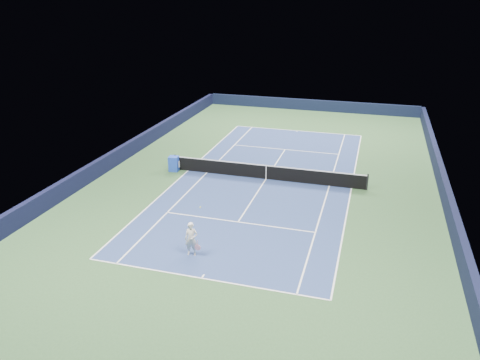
# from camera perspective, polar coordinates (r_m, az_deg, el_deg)

# --- Properties ---
(ground) EXTENTS (40.00, 40.00, 0.00)m
(ground) POSITION_cam_1_polar(r_m,az_deg,el_deg) (30.65, 3.19, 0.11)
(ground) COLOR #2B4D2A
(ground) RESTS_ON ground
(wall_far) EXTENTS (22.00, 0.35, 1.10)m
(wall_far) POSITION_cam_1_polar(r_m,az_deg,el_deg) (49.19, 8.63, 9.03)
(wall_far) COLOR black
(wall_far) RESTS_ON ground
(wall_right) EXTENTS (0.35, 40.00, 1.10)m
(wall_right) POSITION_cam_1_polar(r_m,az_deg,el_deg) (30.11, 23.67, -1.10)
(wall_right) COLOR black
(wall_right) RESTS_ON ground
(wall_left) EXTENTS (0.35, 40.00, 1.10)m
(wall_left) POSITION_cam_1_polar(r_m,az_deg,el_deg) (34.39, -14.65, 2.86)
(wall_left) COLOR black
(wall_left) RESTS_ON ground
(court_surface) EXTENTS (10.97, 23.77, 0.01)m
(court_surface) POSITION_cam_1_polar(r_m,az_deg,el_deg) (30.65, 3.19, 0.12)
(court_surface) COLOR navy
(court_surface) RESTS_ON ground
(baseline_far) EXTENTS (10.97, 0.08, 0.00)m
(baseline_far) POSITION_cam_1_polar(r_m,az_deg,el_deg) (41.71, 6.99, 5.99)
(baseline_far) COLOR white
(baseline_far) RESTS_ON ground
(baseline_near) EXTENTS (10.97, 0.08, 0.00)m
(baseline_near) POSITION_cam_1_polar(r_m,az_deg,el_deg) (20.54, -4.69, -11.85)
(baseline_near) COLOR white
(baseline_near) RESTS_ON ground
(sideline_doubles_right) EXTENTS (0.08, 23.77, 0.00)m
(sideline_doubles_right) POSITION_cam_1_polar(r_m,az_deg,el_deg) (30.00, 13.43, -0.98)
(sideline_doubles_right) COLOR white
(sideline_doubles_right) RESTS_ON ground
(sideline_doubles_left) EXTENTS (0.08, 23.77, 0.00)m
(sideline_doubles_left) POSITION_cam_1_polar(r_m,az_deg,el_deg) (32.24, -6.34, 1.15)
(sideline_doubles_left) COLOR white
(sideline_doubles_left) RESTS_ON ground
(sideline_singles_right) EXTENTS (0.08, 23.77, 0.00)m
(sideline_singles_right) POSITION_cam_1_polar(r_m,az_deg,el_deg) (30.07, 10.83, -0.70)
(sideline_singles_right) COLOR white
(sideline_singles_right) RESTS_ON ground
(sideline_singles_left) EXTENTS (0.08, 23.77, 0.00)m
(sideline_singles_left) POSITION_cam_1_polar(r_m,az_deg,el_deg) (31.76, -4.05, 0.91)
(sideline_singles_left) COLOR white
(sideline_singles_left) RESTS_ON ground
(service_line_far) EXTENTS (8.23, 0.08, 0.00)m
(service_line_far) POSITION_cam_1_polar(r_m,az_deg,el_deg) (36.54, 5.52, 3.73)
(service_line_far) COLOR white
(service_line_far) RESTS_ON ground
(service_line_near) EXTENTS (8.23, 0.08, 0.00)m
(service_line_near) POSITION_cam_1_polar(r_m,az_deg,el_deg) (25.01, -0.23, -5.14)
(service_line_near) COLOR white
(service_line_near) RESTS_ON ground
(center_service_line) EXTENTS (0.08, 12.80, 0.00)m
(center_service_line) POSITION_cam_1_polar(r_m,az_deg,el_deg) (30.65, 3.19, 0.13)
(center_service_line) COLOR white
(center_service_line) RESTS_ON ground
(center_mark_far) EXTENTS (0.08, 0.30, 0.00)m
(center_mark_far) POSITION_cam_1_polar(r_m,az_deg,el_deg) (41.57, 6.96, 5.94)
(center_mark_far) COLOR white
(center_mark_far) RESTS_ON ground
(center_mark_near) EXTENTS (0.08, 0.30, 0.00)m
(center_mark_near) POSITION_cam_1_polar(r_m,az_deg,el_deg) (20.66, -4.54, -11.62)
(center_mark_near) COLOR white
(center_mark_near) RESTS_ON ground
(tennis_net) EXTENTS (12.90, 0.10, 1.07)m
(tennis_net) POSITION_cam_1_polar(r_m,az_deg,el_deg) (30.47, 3.20, 0.99)
(tennis_net) COLOR black
(tennis_net) RESTS_ON ground
(sponsor_cube) EXTENTS (0.68, 0.63, 1.03)m
(sponsor_cube) POSITION_cam_1_polar(r_m,az_deg,el_deg) (32.18, -8.06, 1.99)
(sponsor_cube) COLOR blue
(sponsor_cube) RESTS_ON ground
(tennis_player) EXTENTS (0.80, 1.29, 2.03)m
(tennis_player) POSITION_cam_1_polar(r_m,az_deg,el_deg) (21.82, -5.95, -7.17)
(tennis_player) COLOR silver
(tennis_player) RESTS_ON ground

